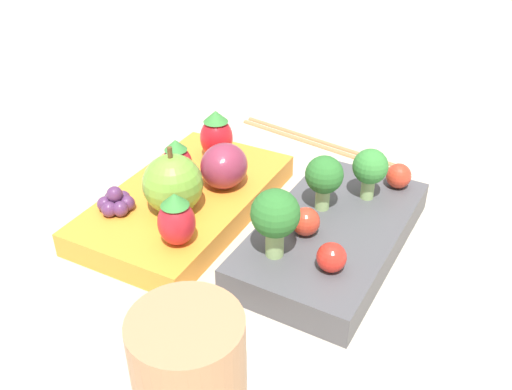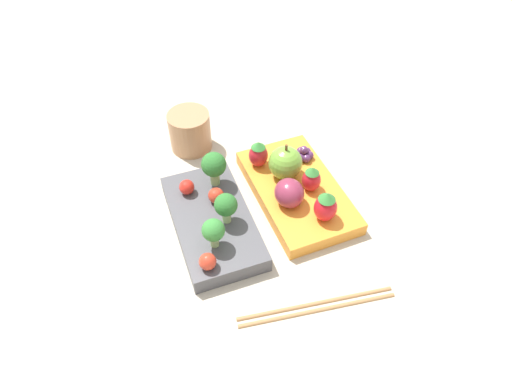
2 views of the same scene
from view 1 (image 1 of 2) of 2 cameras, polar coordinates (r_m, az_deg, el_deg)
The scene contains 17 objects.
ground_plane at distance 0.53m, azimuth 0.79°, elevation -2.98°, with size 4.00×4.00×0.00m, color #BCB29E.
bento_box_savoury at distance 0.50m, azimuth 7.65°, elevation -4.03°, with size 0.21×0.12×0.03m.
bento_box_fruit at distance 0.54m, azimuth -6.98°, elevation -0.66°, with size 0.22×0.13×0.02m.
broccoli_floret_0 at distance 0.43m, azimuth 1.94°, elevation -2.09°, with size 0.04×0.04×0.06m.
broccoli_floret_1 at distance 0.49m, azimuth 6.83°, elevation 1.84°, with size 0.03×0.03×0.05m.
broccoli_floret_2 at distance 0.51m, azimuth 11.34°, elevation 2.64°, with size 0.03×0.03×0.05m.
cherry_tomato_0 at distance 0.43m, azimuth 7.56°, elevation -6.20°, with size 0.02×0.02×0.02m.
cherry_tomato_1 at distance 0.47m, azimuth 4.98°, elevation -2.66°, with size 0.02×0.02×0.02m.
cherry_tomato_2 at distance 0.54m, azimuth 14.07°, elevation 1.87°, with size 0.02×0.02×0.02m.
apple at distance 0.50m, azimuth -8.32°, elevation 1.10°, with size 0.05×0.05×0.06m.
strawberry_0 at distance 0.54m, azimuth -7.77°, elevation 3.43°, with size 0.03×0.03×0.04m.
strawberry_1 at distance 0.46m, azimuth -7.98°, elevation -2.45°, with size 0.03×0.03×0.05m.
strawberry_2 at distance 0.58m, azimuth -3.99°, elevation 6.01°, with size 0.03×0.03×0.05m.
plum at distance 0.53m, azimuth -3.21°, elevation 2.92°, with size 0.05×0.04×0.04m.
grape_cluster at distance 0.52m, azimuth -13.84°, elevation -0.72°, with size 0.03×0.03×0.02m.
drinking_cup at distance 0.36m, azimuth -6.78°, elevation -16.27°, with size 0.07×0.07×0.07m.
chopsticks_pair at distance 0.67m, azimuth 6.34°, elevation 5.31°, with size 0.06×0.21×0.01m.
Camera 1 is at (0.39, 0.18, 0.31)m, focal length 40.00 mm.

